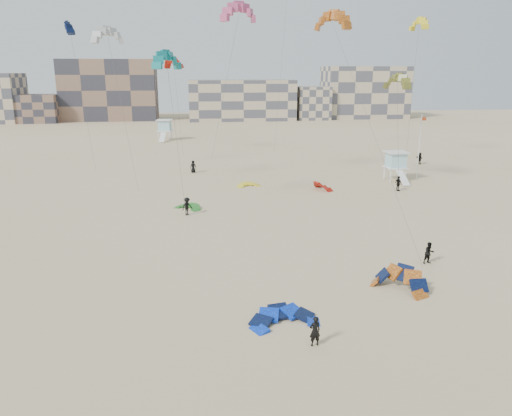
{
  "coord_description": "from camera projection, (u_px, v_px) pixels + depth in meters",
  "views": [
    {
      "loc": [
        -4.49,
        -27.0,
        14.22
      ],
      "look_at": [
        -0.47,
        6.0,
        5.16
      ],
      "focal_mm": 35.0,
      "sensor_mm": 36.0,
      "label": 1
    }
  ],
  "objects": [
    {
      "name": "kitesurfer_e",
      "position": [
        193.0,
        167.0,
        72.88
      ],
      "size": [
        0.94,
        0.67,
        1.79
      ],
      "primitive_type": "imported",
      "rotation": [
        0.0,
        0.0,
        0.12
      ],
      "color": "black",
      "rests_on": "ground"
    },
    {
      "name": "kitesurfer_c",
      "position": [
        187.0,
        206.0,
        51.17
      ],
      "size": [
        1.38,
        1.27,
        1.86
      ],
      "primitive_type": "imported",
      "rotation": [
        0.0,
        0.0,
        0.63
      ],
      "color": "black",
      "rests_on": "ground"
    },
    {
      "name": "kite_fly_orange",
      "position": [
        332.0,
        22.0,
        54.71
      ],
      "size": [
        5.68,
        28.5,
        20.02
      ],
      "rotation": [
        0.0,
        0.0,
        -0.71
      ],
      "color": "orange",
      "rests_on": "ground"
    },
    {
      "name": "kite_fly_teal_a",
      "position": [
        167.0,
        62.0,
        48.72
      ],
      "size": [
        4.71,
        6.33,
        15.36
      ],
      "rotation": [
        0.0,
        0.0,
        0.88
      ],
      "color": "#15837D",
      "rests_on": "ground"
    },
    {
      "name": "kite_fly_yellow",
      "position": [
        419.0,
        25.0,
        76.33
      ],
      "size": [
        4.22,
        6.71,
        21.43
      ],
      "rotation": [
        0.0,
        0.0,
        -1.33
      ],
      "color": "#FDF725",
      "rests_on": "ground"
    },
    {
      "name": "kite_fly_pink",
      "position": [
        239.0,
        14.0,
        60.26
      ],
      "size": [
        6.08,
        16.11,
        21.32
      ],
      "rotation": [
        0.0,
        0.0,
        0.33
      ],
      "color": "#D4577E",
      "rests_on": "ground"
    },
    {
      "name": "kite_fly_grey",
      "position": [
        108.0,
        37.0,
        56.86
      ],
      "size": [
        5.4,
        7.32,
        18.43
      ],
      "rotation": [
        0.0,
        0.0,
        0.54
      ],
      "color": "silver",
      "rests_on": "ground"
    },
    {
      "name": "kitesurfer_d",
      "position": [
        398.0,
        184.0,
        61.63
      ],
      "size": [
        0.78,
        1.18,
        1.87
      ],
      "primitive_type": "imported",
      "rotation": [
        0.0,
        0.0,
        1.89
      ],
      "color": "black",
      "rests_on": "ground"
    },
    {
      "name": "ground",
      "position": [
        276.0,
        316.0,
        30.12
      ],
      "size": [
        320.0,
        320.0,
        0.0
      ],
      "primitive_type": "plane",
      "color": "tan",
      "rests_on": "ground"
    },
    {
      "name": "kitesurfer_b",
      "position": [
        429.0,
        253.0,
        38.16
      ],
      "size": [
        0.94,
        0.79,
        1.71
      ],
      "primitive_type": "imported",
      "rotation": [
        0.0,
        0.0,
        0.19
      ],
      "color": "black",
      "rests_on": "ground"
    },
    {
      "name": "kite_ground_blue",
      "position": [
        284.0,
        323.0,
        29.3
      ],
      "size": [
        4.72,
        4.91,
        2.26
      ],
      "primitive_type": null,
      "rotation": [
        0.28,
        0.0,
        0.18
      ],
      "color": "#0F44F4",
      "rests_on": "ground"
    },
    {
      "name": "lifeguard_tower_far",
      "position": [
        165.0,
        130.0,
        107.57
      ],
      "size": [
        3.54,
        6.29,
        4.44
      ],
      "rotation": [
        0.0,
        0.0,
        -0.14
      ],
      "color": "white",
      "rests_on": "ground"
    },
    {
      "name": "condo_mid",
      "position": [
        241.0,
        100.0,
        154.21
      ],
      "size": [
        32.0,
        16.0,
        12.0
      ],
      "primitive_type": "cube",
      "color": "tan",
      "rests_on": "ground"
    },
    {
      "name": "condo_fill_left",
      "position": [
        38.0,
        108.0,
        145.82
      ],
      "size": [
        12.0,
        10.0,
        8.0
      ],
      "primitive_type": "cube",
      "color": "#80604D",
      "rests_on": "ground"
    },
    {
      "name": "flagpole",
      "position": [
        419.0,
        146.0,
        67.81
      ],
      "size": [
        0.71,
        0.11,
        8.74
      ],
      "color": "white",
      "rests_on": "ground"
    },
    {
      "name": "kite_fly_red",
      "position": [
        174.0,
        64.0,
        84.64
      ],
      "size": [
        5.05,
        9.45,
        16.09
      ],
      "rotation": [
        0.0,
        0.0,
        2.48
      ],
      "color": "#B52109",
      "rests_on": "ground"
    },
    {
      "name": "kitesurfer_f",
      "position": [
        420.0,
        158.0,
        79.74
      ],
      "size": [
        0.67,
        1.75,
        1.85
      ],
      "primitive_type": "imported",
      "rotation": [
        0.0,
        0.0,
        -1.5
      ],
      "color": "black",
      "rests_on": "ground"
    },
    {
      "name": "kite_ground_orange",
      "position": [
        399.0,
        289.0,
        33.8
      ],
      "size": [
        5.51,
        5.51,
        3.95
      ],
      "primitive_type": null,
      "rotation": [
        0.84,
        0.0,
        -0.84
      ],
      "color": "orange",
      "rests_on": "ground"
    },
    {
      "name": "kite_ground_yellow",
      "position": [
        249.0,
        186.0,
        64.42
      ],
      "size": [
        3.45,
        3.59,
        1.47
      ],
      "primitive_type": null,
      "rotation": [
        0.24,
        0.0,
        0.2
      ],
      "color": "#FDF725",
      "rests_on": "ground"
    },
    {
      "name": "condo_east",
      "position": [
        364.0,
        92.0,
        160.27
      ],
      "size": [
        26.0,
        14.0,
        16.0
      ],
      "primitive_type": "cube",
      "color": "tan",
      "rests_on": "ground"
    },
    {
      "name": "condo_west_b",
      "position": [
        110.0,
        90.0,
        152.59
      ],
      "size": [
        28.0,
        14.0,
        18.0
      ],
      "primitive_type": "cube",
      "color": "#80604D",
      "rests_on": "ground"
    },
    {
      "name": "condo_fill_right",
      "position": [
        312.0,
        103.0,
        155.12
      ],
      "size": [
        10.0,
        10.0,
        10.0
      ],
      "primitive_type": "cube",
      "color": "tan",
      "rests_on": "ground"
    },
    {
      "name": "kite_ground_red_far",
      "position": [
        322.0,
        190.0,
        62.59
      ],
      "size": [
        3.84,
        3.74,
        2.91
      ],
      "primitive_type": null,
      "rotation": [
        0.67,
        0.0,
        1.89
      ],
      "color": "#B52109",
      "rests_on": "ground"
    },
    {
      "name": "kitesurfer_main",
      "position": [
        315.0,
        331.0,
        26.64
      ],
      "size": [
        0.68,
        0.5,
        1.71
      ],
      "primitive_type": "imported",
      "rotation": [
        0.0,
        0.0,
        3.3
      ],
      "color": "black",
      "rests_on": "ground"
    },
    {
      "name": "kite_ground_green",
      "position": [
        189.0,
        208.0,
        53.9
      ],
      "size": [
        4.11,
        4.15,
        1.39
      ],
      "primitive_type": null,
      "rotation": [
        0.22,
        0.0,
        -0.67
      ],
      "color": "#1B8227",
      "rests_on": "ground"
    },
    {
      "name": "kite_fly_olive",
      "position": [
        397.0,
        83.0,
        60.18
      ],
      "size": [
        4.88,
        4.83,
        13.44
      ],
      "rotation": [
        0.0,
        0.0,
        -1.06
      ],
      "color": "#616623",
      "rests_on": "ground"
    },
    {
      "name": "lifeguard_tower_near",
      "position": [
        396.0,
        166.0,
        67.41
      ],
      "size": [
        2.86,
        5.4,
        3.94
      ],
      "rotation": [
        0.0,
        0.0,
        0.03
      ],
      "color": "white",
      "rests_on": "ground"
    },
    {
      "name": "kite_fly_navy",
      "position": [
        70.0,
        29.0,
        65.72
      ],
      "size": [
        3.72,
        3.62,
        19.97
      ],
      "rotation": [
        0.0,
        0.0,
        1.74
      ],
      "color": "#0C1C39",
      "rests_on": "ground"
    }
  ]
}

